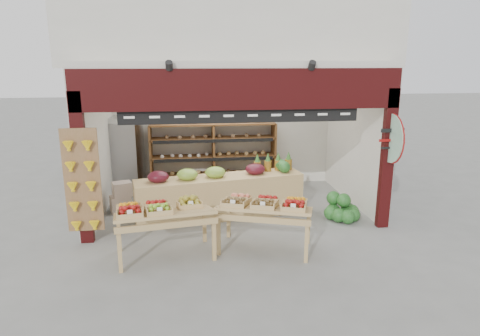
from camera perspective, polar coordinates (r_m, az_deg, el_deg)
name	(u,v)px	position (r m, az deg, el deg)	size (l,w,h in m)	color
ground	(235,214)	(9.02, -0.73, -6.13)	(60.00, 60.00, 0.00)	slate
shop_structure	(226,24)	(10.08, -1.95, 18.69)	(6.36, 5.12, 5.40)	beige
banana_board	(82,183)	(7.70, -20.30, -1.91)	(0.60, 0.15, 1.80)	#8D6140
gift_sign	(391,138)	(8.27, 19.54, 3.74)	(0.04, 0.93, 0.92)	#A4CFB3
back_shelving	(213,143)	(10.55, -3.59, 3.30)	(3.09, 0.51, 1.90)	brown
refrigerator	(126,155)	(10.57, -14.99, 1.63)	(0.71, 0.71, 1.84)	silver
cardboard_stack	(132,199)	(9.48, -14.17, -4.03)	(1.03, 0.86, 0.65)	beige
mid_counter	(220,195)	(8.73, -2.73, -3.60)	(3.46, 1.24, 1.07)	tan
display_table_left	(157,211)	(7.03, -10.97, -5.67)	(1.69, 1.10, 1.01)	tan
display_table_right	(265,206)	(7.17, 3.39, -5.03)	(1.75, 1.31, 1.00)	tan
watermelon_pile	(342,210)	(8.90, 13.47, -5.45)	(0.74, 0.71, 0.54)	#1A501B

